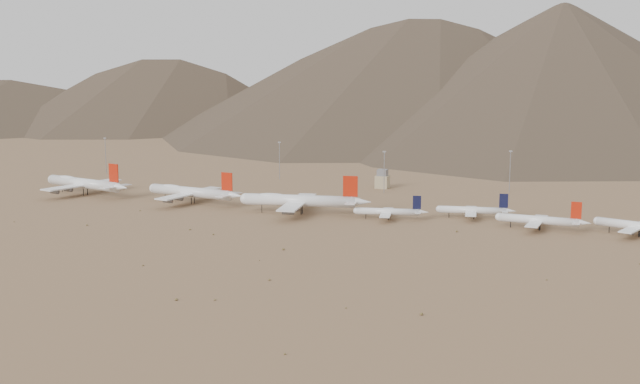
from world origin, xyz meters
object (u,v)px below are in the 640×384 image
(widebody_west, at_px, (84,183))
(widebody_east, at_px, (300,200))
(control_tower, at_px, (382,180))
(narrowbody_b, at_px, (474,210))
(widebody_centre, at_px, (192,192))
(narrowbody_a, at_px, (390,212))

(widebody_west, relative_size, widebody_east, 0.98)
(widebody_west, distance_m, widebody_east, 144.55)
(widebody_east, bearing_deg, control_tower, 71.73)
(narrowbody_b, relative_size, control_tower, 3.34)
(widebody_west, xyz_separation_m, widebody_east, (144.01, -12.43, 0.06))
(widebody_centre, xyz_separation_m, widebody_east, (68.97, -8.37, 0.55))
(narrowbody_b, bearing_deg, widebody_east, -176.84)
(widebody_east, bearing_deg, widebody_centre, 164.31)
(widebody_west, relative_size, narrowbody_a, 1.81)
(widebody_west, xyz_separation_m, narrowbody_b, (231.99, 6.27, -2.84))
(widebody_centre, relative_size, control_tower, 5.38)
(widebody_centre, height_order, widebody_east, widebody_east)
(narrowbody_a, bearing_deg, widebody_west, 165.75)
(widebody_centre, relative_size, widebody_east, 0.92)
(narrowbody_b, bearing_deg, widebody_west, 172.71)
(narrowbody_a, bearing_deg, narrowbody_b, 12.71)
(widebody_west, xyz_separation_m, control_tower, (160.72, 87.33, -1.83))
(widebody_west, xyz_separation_m, narrowbody_a, (192.18, -11.15, -3.06))
(widebody_west, bearing_deg, widebody_east, 9.34)
(narrowbody_a, bearing_deg, widebody_centre, 165.61)
(control_tower, bearing_deg, narrowbody_b, -48.68)
(control_tower, bearing_deg, widebody_centre, -133.15)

